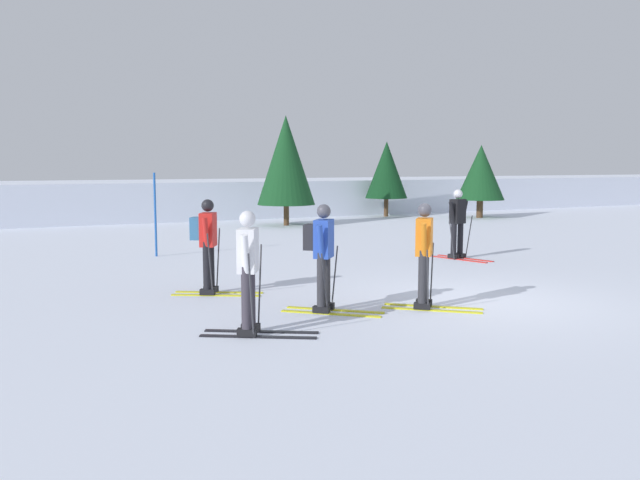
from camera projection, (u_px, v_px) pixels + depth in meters
ground_plane at (481, 302)px, 11.27m from camera, size 120.00×120.00×0.00m
far_snow_ridge at (185, 198)px, 29.53m from camera, size 80.00×6.13×1.57m
skier_orange at (425, 253)px, 10.64m from camera, size 1.46×1.32×1.71m
skier_blue at (322, 252)px, 10.39m from camera, size 1.45×1.33×1.71m
skier_white at (249, 269)px, 8.99m from camera, size 1.57×1.12×1.71m
skier_red at (207, 242)px, 11.80m from camera, size 1.58×1.10×1.71m
skier_black at (458, 222)px, 16.26m from camera, size 0.96×1.64×1.71m
trail_marker_pole at (155, 215)px, 16.65m from camera, size 0.05×0.05×2.11m
conifer_far_left at (286, 160)px, 24.82m from camera, size 2.18×2.18×4.13m
conifer_far_right at (481, 173)px, 28.43m from camera, size 2.06×2.06×3.13m
conifer_far_centre at (386, 170)px, 29.10m from camera, size 1.85×1.85×3.30m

